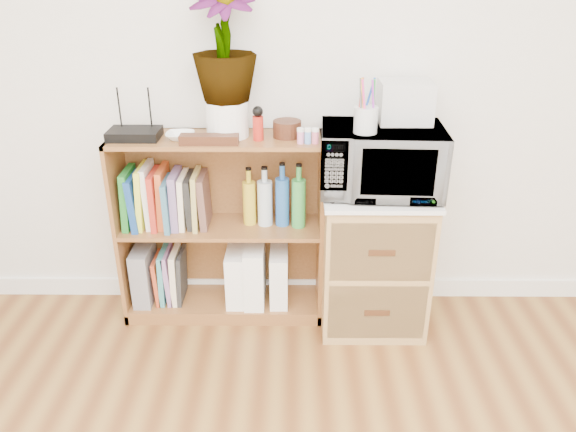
{
  "coord_description": "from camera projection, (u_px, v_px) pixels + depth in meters",
  "views": [
    {
      "loc": [
        -0.0,
        -0.39,
        1.73
      ],
      "look_at": [
        -0.02,
        1.95,
        0.62
      ],
      "focal_mm": 35.0,
      "sensor_mm": 36.0,
      "label": 1
    }
  ],
  "objects": [
    {
      "name": "skirting_board",
      "position": [
        292.0,
        287.0,
        3.09
      ],
      "size": [
        4.0,
        0.02,
        0.1
      ],
      "primitive_type": "cube",
      "color": "white",
      "rests_on": "ground"
    },
    {
      "name": "bookshelf",
      "position": [
        222.0,
        229.0,
        2.79
      ],
      "size": [
        1.0,
        0.3,
        0.95
      ],
      "primitive_type": "cube",
      "color": "brown",
      "rests_on": "ground"
    },
    {
      "name": "wicker_unit",
      "position": [
        373.0,
        259.0,
        2.77
      ],
      "size": [
        0.5,
        0.45,
        0.7
      ],
      "primitive_type": "cube",
      "color": "#9E7542",
      "rests_on": "ground"
    },
    {
      "name": "microwave",
      "position": [
        381.0,
        160.0,
        2.54
      ],
      "size": [
        0.56,
        0.39,
        0.3
      ],
      "primitive_type": "imported",
      "rotation": [
        0.0,
        0.0,
        -0.05
      ],
      "color": "white",
      "rests_on": "wicker_unit"
    },
    {
      "name": "pen_cup",
      "position": [
        366.0,
        120.0,
        2.38
      ],
      "size": [
        0.1,
        0.1,
        0.11
      ],
      "primitive_type": "cylinder",
      "color": "silver",
      "rests_on": "microwave"
    },
    {
      "name": "small_appliance",
      "position": [
        405.0,
        102.0,
        2.52
      ],
      "size": [
        0.23,
        0.19,
        0.18
      ],
      "primitive_type": "cube",
      "color": "silver",
      "rests_on": "microwave"
    },
    {
      "name": "router",
      "position": [
        135.0,
        134.0,
        2.56
      ],
      "size": [
        0.23,
        0.16,
        0.04
      ],
      "primitive_type": "cube",
      "color": "black",
      "rests_on": "bookshelf"
    },
    {
      "name": "white_bowl",
      "position": [
        180.0,
        136.0,
        2.55
      ],
      "size": [
        0.13,
        0.13,
        0.03
      ],
      "primitive_type": "imported",
      "color": "white",
      "rests_on": "bookshelf"
    },
    {
      "name": "plant_pot",
      "position": [
        227.0,
        119.0,
        2.57
      ],
      "size": [
        0.19,
        0.19,
        0.16
      ],
      "primitive_type": "cylinder",
      "color": "white",
      "rests_on": "bookshelf"
    },
    {
      "name": "potted_plant",
      "position": [
        224.0,
        42.0,
        2.42
      ],
      "size": [
        0.29,
        0.29,
        0.51
      ],
      "primitive_type": "imported",
      "color": "#326729",
      "rests_on": "plant_pot"
    },
    {
      "name": "trinket_box",
      "position": [
        209.0,
        139.0,
        2.49
      ],
      "size": [
        0.26,
        0.07,
        0.04
      ],
      "primitive_type": "cube",
      "color": "#351C0E",
      "rests_on": "bookshelf"
    },
    {
      "name": "kokeshi_doll",
      "position": [
        258.0,
        128.0,
        2.52
      ],
      "size": [
        0.05,
        0.05,
        0.11
      ],
      "primitive_type": "cylinder",
      "color": "#AE2015",
      "rests_on": "bookshelf"
    },
    {
      "name": "wooden_bowl",
      "position": [
        287.0,
        129.0,
        2.57
      ],
      "size": [
        0.13,
        0.13,
        0.08
      ],
      "primitive_type": "cylinder",
      "color": "#36190E",
      "rests_on": "bookshelf"
    },
    {
      "name": "paint_jars",
      "position": [
        308.0,
        138.0,
        2.49
      ],
      "size": [
        0.1,
        0.04,
        0.05
      ],
      "primitive_type": "cube",
      "color": "pink",
      "rests_on": "bookshelf"
    },
    {
      "name": "file_box",
      "position": [
        145.0,
        273.0,
        2.9
      ],
      "size": [
        0.09,
        0.24,
        0.3
      ],
      "primitive_type": "cube",
      "color": "gray",
      "rests_on": "bookshelf"
    },
    {
      "name": "magazine_holder_left",
      "position": [
        236.0,
        275.0,
        2.89
      ],
      "size": [
        0.09,
        0.23,
        0.29
      ],
      "primitive_type": "cube",
      "color": "white",
      "rests_on": "bookshelf"
    },
    {
      "name": "magazine_holder_mid",
      "position": [
        255.0,
        273.0,
        2.88
      ],
      "size": [
        0.1,
        0.25,
        0.32
      ],
      "primitive_type": "cube",
      "color": "white",
      "rests_on": "bookshelf"
    },
    {
      "name": "magazine_holder_right",
      "position": [
        279.0,
        276.0,
        2.89
      ],
      "size": [
        0.09,
        0.23,
        0.28
      ],
      "primitive_type": "cube",
      "color": "white",
      "rests_on": "bookshelf"
    },
    {
      "name": "cookbooks",
      "position": [
        165.0,
        199.0,
        2.72
      ],
      "size": [
        0.41,
        0.2,
        0.31
      ],
      "color": "#207927",
      "rests_on": "bookshelf"
    },
    {
      "name": "liquor_bottles",
      "position": [
        282.0,
        197.0,
        2.71
      ],
      "size": [
        0.39,
        0.07,
        0.31
      ],
      "color": "gold",
      "rests_on": "bookshelf"
    },
    {
      "name": "lower_books",
      "position": [
        171.0,
        275.0,
        2.9
      ],
      "size": [
        0.15,
        0.19,
        0.28
      ],
      "color": "#BA4120",
      "rests_on": "bookshelf"
    }
  ]
}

